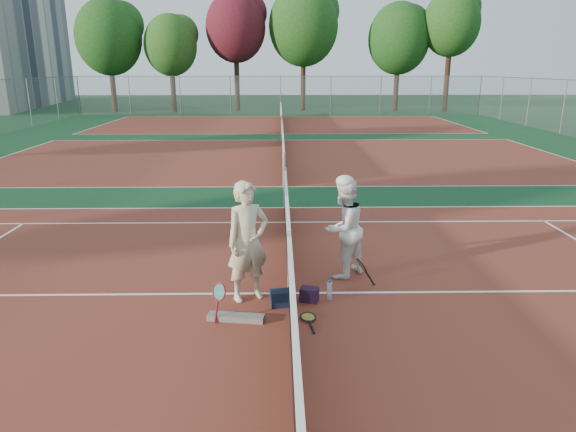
{
  "coord_description": "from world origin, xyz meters",
  "views": [
    {
      "loc": [
        -0.16,
        -7.92,
        3.66
      ],
      "look_at": [
        0.0,
        1.06,
        1.05
      ],
      "focal_mm": 32.0,
      "sensor_mm": 36.0,
      "label": 1
    }
  ],
  "objects_px": {
    "net_main": "(289,265)",
    "sports_bag_purple": "(309,295)",
    "sports_bag_navy": "(281,298)",
    "racket_black_held": "(361,273)",
    "racket_spare": "(308,317)",
    "racket_red": "(219,302)",
    "player_a": "(248,242)",
    "water_bottle": "(329,291)",
    "player_b": "(344,228)"
  },
  "relations": [
    {
      "from": "racket_spare",
      "to": "water_bottle",
      "type": "bearing_deg",
      "value": -37.1
    },
    {
      "from": "racket_black_held",
      "to": "racket_spare",
      "type": "bearing_deg",
      "value": 34.77
    },
    {
      "from": "racket_red",
      "to": "sports_bag_navy",
      "type": "relative_size",
      "value": 1.81
    },
    {
      "from": "water_bottle",
      "to": "player_b",
      "type": "bearing_deg",
      "value": 71.86
    },
    {
      "from": "racket_black_held",
      "to": "racket_spare",
      "type": "height_order",
      "value": "racket_black_held"
    },
    {
      "from": "net_main",
      "to": "player_a",
      "type": "height_order",
      "value": "player_a"
    },
    {
      "from": "racket_spare",
      "to": "racket_red",
      "type": "bearing_deg",
      "value": 82.19
    },
    {
      "from": "sports_bag_navy",
      "to": "racket_black_held",
      "type": "bearing_deg",
      "value": 26.72
    },
    {
      "from": "sports_bag_purple",
      "to": "racket_black_held",
      "type": "bearing_deg",
      "value": 30.86
    },
    {
      "from": "net_main",
      "to": "sports_bag_purple",
      "type": "bearing_deg",
      "value": -43.51
    },
    {
      "from": "sports_bag_navy",
      "to": "sports_bag_purple",
      "type": "relative_size",
      "value": 1.13
    },
    {
      "from": "racket_red",
      "to": "water_bottle",
      "type": "distance_m",
      "value": 1.85
    },
    {
      "from": "racket_red",
      "to": "water_bottle",
      "type": "height_order",
      "value": "racket_red"
    },
    {
      "from": "player_a",
      "to": "sports_bag_purple",
      "type": "height_order",
      "value": "player_a"
    },
    {
      "from": "racket_black_held",
      "to": "sports_bag_navy",
      "type": "relative_size",
      "value": 1.6
    },
    {
      "from": "sports_bag_navy",
      "to": "sports_bag_purple",
      "type": "bearing_deg",
      "value": 17.51
    },
    {
      "from": "player_b",
      "to": "racket_spare",
      "type": "distance_m",
      "value": 2.03
    },
    {
      "from": "net_main",
      "to": "sports_bag_purple",
      "type": "xyz_separation_m",
      "value": [
        0.32,
        -0.31,
        -0.39
      ]
    },
    {
      "from": "player_b",
      "to": "racket_red",
      "type": "bearing_deg",
      "value": -3.74
    },
    {
      "from": "sports_bag_navy",
      "to": "water_bottle",
      "type": "xyz_separation_m",
      "value": [
        0.8,
        0.21,
        0.02
      ]
    },
    {
      "from": "net_main",
      "to": "sports_bag_navy",
      "type": "distance_m",
      "value": 0.61
    },
    {
      "from": "racket_red",
      "to": "player_b",
      "type": "bearing_deg",
      "value": -18.23
    },
    {
      "from": "player_a",
      "to": "sports_bag_navy",
      "type": "height_order",
      "value": "player_a"
    },
    {
      "from": "player_b",
      "to": "water_bottle",
      "type": "distance_m",
      "value": 1.3
    },
    {
      "from": "player_b",
      "to": "racket_black_held",
      "type": "relative_size",
      "value": 3.46
    },
    {
      "from": "sports_bag_navy",
      "to": "water_bottle",
      "type": "height_order",
      "value": "water_bottle"
    },
    {
      "from": "water_bottle",
      "to": "net_main",
      "type": "bearing_deg",
      "value": 159.66
    },
    {
      "from": "racket_black_held",
      "to": "sports_bag_navy",
      "type": "bearing_deg",
      "value": 11.42
    },
    {
      "from": "player_a",
      "to": "water_bottle",
      "type": "distance_m",
      "value": 1.56
    },
    {
      "from": "racket_black_held",
      "to": "player_b",
      "type": "bearing_deg",
      "value": -78.37
    },
    {
      "from": "racket_red",
      "to": "sports_bag_navy",
      "type": "xyz_separation_m",
      "value": [
        0.92,
        0.46,
        -0.17
      ]
    },
    {
      "from": "racket_red",
      "to": "racket_black_held",
      "type": "height_order",
      "value": "racket_red"
    },
    {
      "from": "sports_bag_navy",
      "to": "water_bottle",
      "type": "distance_m",
      "value": 0.82
    },
    {
      "from": "racket_black_held",
      "to": "sports_bag_navy",
      "type": "xyz_separation_m",
      "value": [
        -1.39,
        -0.7,
        -0.13
      ]
    },
    {
      "from": "player_a",
      "to": "sports_bag_navy",
      "type": "xyz_separation_m",
      "value": [
        0.52,
        -0.29,
        -0.85
      ]
    },
    {
      "from": "player_b",
      "to": "racket_black_held",
      "type": "height_order",
      "value": "player_b"
    },
    {
      "from": "net_main",
      "to": "sports_bag_navy",
      "type": "height_order",
      "value": "net_main"
    },
    {
      "from": "racket_black_held",
      "to": "sports_bag_purple",
      "type": "height_order",
      "value": "racket_black_held"
    },
    {
      "from": "water_bottle",
      "to": "player_a",
      "type": "bearing_deg",
      "value": 176.35
    },
    {
      "from": "water_bottle",
      "to": "racket_black_held",
      "type": "bearing_deg",
      "value": 39.55
    },
    {
      "from": "racket_spare",
      "to": "sports_bag_purple",
      "type": "xyz_separation_m",
      "value": [
        0.05,
        0.62,
        0.09
      ]
    },
    {
      "from": "sports_bag_purple",
      "to": "racket_spare",
      "type": "bearing_deg",
      "value": -94.84
    },
    {
      "from": "water_bottle",
      "to": "sports_bag_purple",
      "type": "bearing_deg",
      "value": -169.26
    },
    {
      "from": "player_a",
      "to": "sports_bag_navy",
      "type": "distance_m",
      "value": 1.04
    },
    {
      "from": "sports_bag_purple",
      "to": "water_bottle",
      "type": "relative_size",
      "value": 0.96
    },
    {
      "from": "player_b",
      "to": "racket_spare",
      "type": "height_order",
      "value": "player_b"
    },
    {
      "from": "net_main",
      "to": "sports_bag_navy",
      "type": "bearing_deg",
      "value": -107.44
    },
    {
      "from": "net_main",
      "to": "racket_spare",
      "type": "relative_size",
      "value": 18.28
    },
    {
      "from": "racket_black_held",
      "to": "player_a",
      "type": "bearing_deg",
      "value": -3.31
    },
    {
      "from": "player_b",
      "to": "racket_black_held",
      "type": "xyz_separation_m",
      "value": [
        0.26,
        -0.52,
        -0.64
      ]
    }
  ]
}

